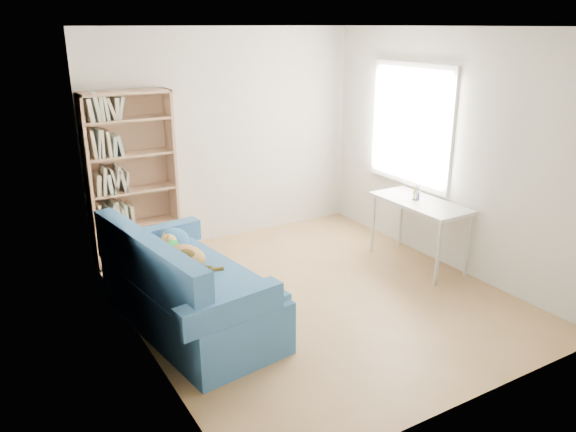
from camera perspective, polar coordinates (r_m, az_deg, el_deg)
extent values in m
plane|color=olive|center=(5.78, 2.57, -8.04)|extent=(4.00, 4.00, 0.00)
cube|color=silver|center=(7.04, -6.26, 8.01)|extent=(3.50, 0.04, 2.60)
cube|color=silver|center=(3.88, 19.15, -2.03)|extent=(3.50, 0.04, 2.60)
cube|color=silver|center=(4.63, -15.68, 1.64)|extent=(0.04, 4.00, 2.60)
cube|color=silver|center=(6.43, 16.03, 6.34)|extent=(0.04, 4.00, 2.60)
cube|color=white|center=(5.15, 3.01, 18.68)|extent=(3.50, 4.00, 0.04)
cube|color=white|center=(6.80, 12.51, 9.01)|extent=(0.01, 1.20, 1.30)
cube|color=#255385|center=(5.21, -9.80, -8.61)|extent=(1.15, 2.01, 0.47)
cube|color=#255385|center=(4.91, -14.07, -4.62)|extent=(0.43, 1.90, 0.46)
cube|color=#255385|center=(5.82, -13.07, -2.10)|extent=(0.91, 0.29, 0.21)
cube|color=#255385|center=(4.33, -5.85, -9.24)|extent=(0.91, 0.29, 0.21)
cube|color=#255385|center=(5.10, -9.75, -5.98)|extent=(1.11, 1.85, 0.05)
ellipsoid|color=#2C5B90|center=(5.64, -11.67, -2.46)|extent=(0.33, 0.36, 0.25)
ellipsoid|color=#9F5A12|center=(5.23, -10.19, -3.96)|extent=(0.36, 0.49, 0.18)
ellipsoid|color=silver|center=(5.37, -10.03, -3.58)|extent=(0.19, 0.22, 0.11)
ellipsoid|color=#37290F|center=(5.16, -10.34, -3.79)|extent=(0.20, 0.25, 0.09)
sphere|color=#9F5A12|center=(5.50, -11.19, -2.39)|extent=(0.16, 0.16, 0.16)
cone|color=#9F5A12|center=(5.50, -11.57, -1.59)|extent=(0.07, 0.08, 0.08)
cone|color=#9F5A12|center=(5.43, -11.31, -1.83)|extent=(0.08, 0.08, 0.08)
cylinder|color=green|center=(5.44, -10.94, -2.87)|extent=(0.13, 0.07, 0.12)
cylinder|color=#37290F|center=(5.02, -9.36, -5.37)|extent=(0.14, 0.17, 0.06)
cube|color=#A97B5B|center=(6.45, -19.60, 3.00)|extent=(0.03, 0.30, 1.94)
cube|color=#A97B5B|center=(6.67, -11.69, 4.24)|extent=(0.03, 0.30, 1.94)
cube|color=#A97B5B|center=(6.37, -16.34, 11.97)|extent=(0.97, 0.30, 0.03)
cube|color=#A97B5B|center=(6.85, -14.88, -4.11)|extent=(0.97, 0.30, 0.03)
cube|color=#A97B5B|center=(6.68, -15.91, 3.90)|extent=(0.97, 0.02, 1.94)
cube|color=silver|center=(6.42, 13.30, 1.29)|extent=(0.54, 1.17, 0.04)
cylinder|color=silver|center=(7.05, 11.40, -0.20)|extent=(0.04, 0.04, 0.71)
cylinder|color=silver|center=(6.35, 17.78, -2.92)|extent=(0.04, 0.04, 0.71)
cylinder|color=silver|center=(6.78, 8.64, -0.82)|extent=(0.04, 0.04, 0.71)
cylinder|color=silver|center=(6.05, 15.00, -3.75)|extent=(0.04, 0.04, 0.71)
cylinder|color=white|center=(6.46, 12.90, 2.06)|extent=(0.09, 0.09, 0.10)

